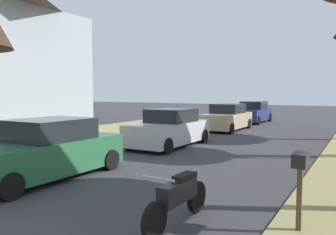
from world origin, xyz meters
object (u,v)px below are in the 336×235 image
Objects in this scene: parked_sedan_silver at (169,129)px; parked_sedan_tan at (227,118)px; parked_sedan_navy at (253,113)px; curbside_mailbox at (300,169)px; parked_motorcycle at (178,197)px; parked_sedan_green at (46,151)px.

parked_sedan_silver is 7.02m from parked_sedan_tan.
curbside_mailbox is at bearing -71.92° from parked_sedan_navy.
parked_sedan_silver is 3.46× the size of curbside_mailbox.
parked_sedan_tan reaches higher than parked_motorcycle.
parked_sedan_tan is at bearing 114.63° from curbside_mailbox.
parked_sedan_navy is at bearing 90.62° from parked_sedan_silver.
curbside_mailbox is (6.46, -0.43, 0.33)m from parked_sedan_green.
curbside_mailbox is (6.44, -19.71, 0.33)m from parked_sedan_navy.
parked_sedan_navy is 20.74m from curbside_mailbox.
parked_sedan_navy is at bearing 102.61° from parked_motorcycle.
parked_sedan_green is 1.00× the size of parked_sedan_silver.
parked_sedan_tan reaches higher than curbside_mailbox.
parked_sedan_green is at bearing 176.20° from curbside_mailbox.
curbside_mailbox is at bearing -3.80° from parked_sedan_green.
parked_motorcycle is (4.42, -7.43, -0.24)m from parked_sedan_silver.
parked_sedan_tan is (0.14, 13.37, 0.00)m from parked_sedan_green.
parked_sedan_green is 6.35m from parked_sedan_silver.
parked_sedan_navy is 2.14× the size of parked_motorcycle.
parked_sedan_navy is at bearing 89.92° from parked_sedan_green.
parked_motorcycle is 1.62× the size of curbside_mailbox.
parked_sedan_silver is (0.17, 6.35, 0.00)m from parked_sedan_green.
parked_sedan_tan is 3.46× the size of curbside_mailbox.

